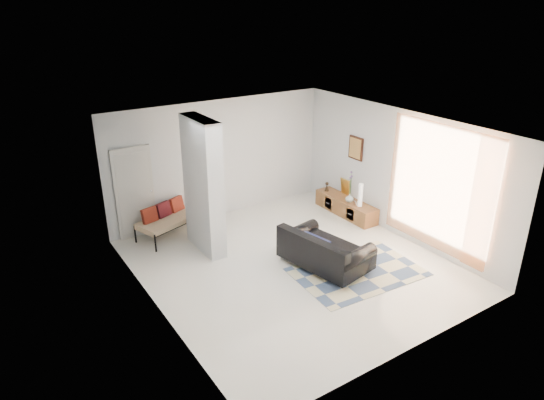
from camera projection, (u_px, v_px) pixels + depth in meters
floor at (293, 265)px, 9.61m from camera, size 6.00×6.00×0.00m
ceiling at (295, 127)px, 8.54m from camera, size 6.00×6.00×0.00m
wall_back at (220, 159)px, 11.39m from camera, size 6.00×0.00×6.00m
wall_front at (419, 270)px, 6.76m from camera, size 6.00×0.00×6.00m
wall_left at (153, 237)px, 7.68m from camera, size 0.00×6.00×6.00m
wall_right at (397, 173)px, 10.47m from camera, size 0.00×6.00×6.00m
partition_column at (203, 186)px, 9.75m from camera, size 0.35×1.20×2.80m
hallway_door at (135, 193)px, 10.44m from camera, size 0.85×0.06×2.04m
curtain at (438, 188)px, 9.52m from camera, size 0.00×2.55×2.55m
wall_art at (356, 148)px, 11.36m from camera, size 0.04×0.45×0.55m
media_console at (346, 206)px, 11.82m from camera, size 0.45×1.82×0.80m
loveseat at (323, 251)px, 9.42m from camera, size 1.32×1.89×0.76m
daybed at (172, 217)px, 10.75m from camera, size 1.79×1.19×0.77m
area_rug at (357, 272)px, 9.37m from camera, size 2.52×1.77×0.01m
cylinder_lamp at (360, 195)px, 11.24m from camera, size 0.10×0.10×0.55m
bronze_figurine at (327, 186)px, 12.20m from camera, size 0.12×0.12×0.23m
vase at (350, 198)px, 11.55m from camera, size 0.21×0.21×0.20m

